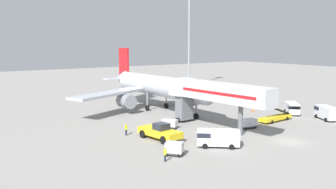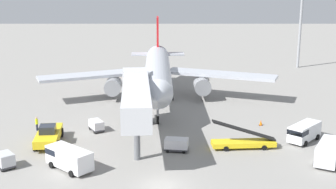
{
  "view_description": "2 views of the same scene",
  "coord_description": "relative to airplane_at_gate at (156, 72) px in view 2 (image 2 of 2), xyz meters",
  "views": [
    {
      "loc": [
        -41.74,
        -30.58,
        13.38
      ],
      "look_at": [
        -2.97,
        24.07,
        3.92
      ],
      "focal_mm": 40.05,
      "sensor_mm": 36.0,
      "label": 1
    },
    {
      "loc": [
        0.55,
        -39.92,
        19.22
      ],
      "look_at": [
        0.73,
        22.24,
        3.11
      ],
      "focal_mm": 49.24,
      "sensor_mm": 36.0,
      "label": 2
    }
  ],
  "objects": [
    {
      "name": "service_van_near_right",
      "position": [
        17.77,
        -18.32,
        -3.45
      ],
      "size": [
        4.83,
        5.0,
        2.13
      ],
      "color": "white",
      "rests_on": "ground"
    },
    {
      "name": "belt_loader_truck",
      "position": [
        10.26,
        -20.5,
        -3.89
      ],
      "size": [
        7.4,
        2.38,
        3.39
      ],
      "color": "yellow",
      "rests_on": "ground"
    },
    {
      "name": "baggage_cart_outer_right",
      "position": [
        2.56,
        -21.42,
        -3.86
      ],
      "size": [
        2.8,
        1.86,
        1.46
      ],
      "color": "#38383D",
      "rests_on": "ground"
    },
    {
      "name": "service_van_mid_center",
      "position": [
        18.61,
        -24.74,
        -3.36
      ],
      "size": [
        4.28,
        5.5,
        2.31
      ],
      "color": "silver",
      "rests_on": "ground"
    },
    {
      "name": "ground_crew_worker_foreground",
      "position": [
        -15.13,
        -14.35,
        -3.73
      ],
      "size": [
        0.47,
        0.47,
        1.79
      ],
      "color": "#1E2333",
      "rests_on": "ground"
    },
    {
      "name": "airplane_at_gate",
      "position": [
        0.0,
        0.0,
        0.0
      ],
      "size": [
        37.76,
        34.6,
        12.03
      ],
      "color": "#B7BCC6",
      "rests_on": "ground"
    },
    {
      "name": "baggage_cart_rear_right",
      "position": [
        -7.51,
        -14.54,
        -3.89
      ],
      "size": [
        2.26,
        2.66,
        1.41
      ],
      "color": "#38383D",
      "rests_on": "ground"
    },
    {
      "name": "service_van_far_right",
      "position": [
        -8.57,
        -26.37,
        -3.41
      ],
      "size": [
        5.41,
        5.1,
        2.21
      ],
      "color": "white",
      "rests_on": "ground"
    },
    {
      "name": "baggage_cart_far_left",
      "position": [
        -15.15,
        -26.13,
        -3.8
      ],
      "size": [
        2.43,
        2.51,
        1.59
      ],
      "color": "#38383D",
      "rests_on": "ground"
    },
    {
      "name": "ground_plane",
      "position": [
        1.06,
        -30.23,
        -4.67
      ],
      "size": [
        300.0,
        300.0,
        0.0
      ],
      "primitive_type": "plane",
      "color": "gray"
    },
    {
      "name": "safety_cone_alpha",
      "position": [
        13.88,
        -12.25,
        -4.32
      ],
      "size": [
        0.48,
        0.48,
        0.73
      ],
      "color": "black",
      "rests_on": "ground"
    },
    {
      "name": "pushback_tug",
      "position": [
        -12.44,
        -19.09,
        -3.59
      ],
      "size": [
        3.43,
        7.07,
        2.35
      ],
      "color": "yellow",
      "rests_on": "ground"
    },
    {
      "name": "jet_bridge",
      "position": [
        -2.11,
        -18.21,
        0.83
      ],
      "size": [
        4.56,
        19.53,
        7.31
      ],
      "color": "silver",
      "rests_on": "ground"
    }
  ]
}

